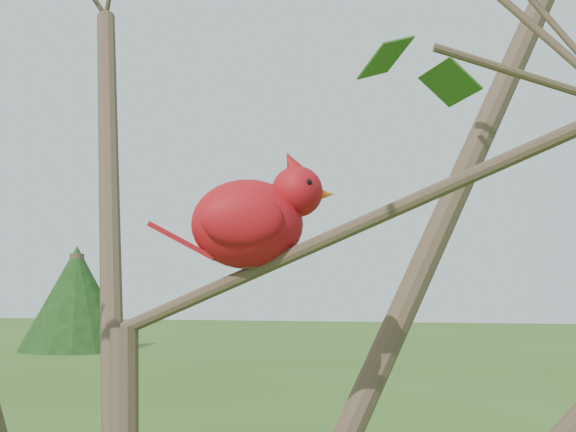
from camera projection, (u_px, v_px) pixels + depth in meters
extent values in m
ellipsoid|color=red|center=(247.00, 224.00, 1.08)|extent=(0.16, 0.13, 0.11)
sphere|color=red|center=(297.00, 192.00, 1.08)|extent=(0.08, 0.08, 0.06)
cone|color=red|center=(293.00, 166.00, 1.08)|extent=(0.05, 0.04, 0.05)
cone|color=#D85914|center=(323.00, 194.00, 1.08)|extent=(0.03, 0.03, 0.02)
ellipsoid|color=black|center=(314.00, 195.00, 1.08)|extent=(0.02, 0.04, 0.03)
cube|color=red|center=(182.00, 241.00, 1.07)|extent=(0.09, 0.05, 0.05)
ellipsoid|color=red|center=(244.00, 224.00, 1.12)|extent=(0.10, 0.05, 0.06)
ellipsoid|color=red|center=(242.00, 219.00, 1.04)|extent=(0.10, 0.05, 0.06)
cylinder|color=#423123|center=(76.00, 302.00, 24.70)|extent=(0.41, 0.41, 2.71)
cone|color=black|center=(76.00, 298.00, 24.70)|extent=(3.16, 3.16, 2.93)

